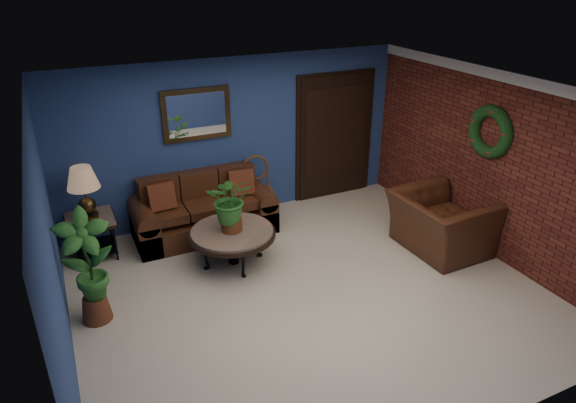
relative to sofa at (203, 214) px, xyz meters
name	(u,v)px	position (x,y,z in m)	size (l,w,h in m)	color
floor	(309,291)	(0.72, -2.08, -0.30)	(5.50, 5.50, 0.00)	beige
wall_back	(236,139)	(0.72, 0.42, 0.95)	(5.50, 0.04, 2.50)	navy
wall_left	(51,254)	(-2.03, -2.08, 0.95)	(0.04, 5.00, 2.50)	navy
wall_right_brick	(490,164)	(3.47, -2.08, 0.95)	(0.04, 5.00, 2.50)	maroon
ceiling	(313,93)	(0.72, -2.08, 2.20)	(5.50, 5.00, 0.02)	white
crown_molding	(504,77)	(3.44, -2.08, 2.13)	(0.03, 5.00, 0.14)	white
wall_mirror	(197,114)	(0.12, 0.38, 1.42)	(1.02, 0.06, 0.77)	#443117
closet_door	(335,137)	(2.47, 0.39, 0.75)	(1.44, 0.06, 2.18)	black
wreath	(490,132)	(3.41, -2.03, 1.40)	(0.72, 0.72, 0.16)	black
sofa	(203,214)	(0.00, 0.00, 0.00)	(2.06, 0.89, 0.93)	#462114
coffee_table	(232,234)	(0.11, -1.03, 0.14)	(1.17, 1.17, 0.50)	#57514C
end_table	(91,226)	(-1.58, -0.03, 0.15)	(0.65, 0.65, 0.59)	#57514C
table_lamp	(84,186)	(-1.58, -0.03, 0.75)	(0.42, 0.42, 0.71)	#443117
side_chair	(258,185)	(0.92, 0.05, 0.28)	(0.51, 0.51, 1.04)	brown
armchair	(440,223)	(2.87, -1.92, 0.10)	(1.25, 1.09, 0.81)	#462114
coffee_plant	(230,201)	(0.11, -1.03, 0.63)	(0.73, 0.69, 0.79)	#613018
floor_plant	(425,206)	(3.07, -1.36, 0.08)	(0.39, 0.34, 0.76)	#613018
tall_plant	(88,265)	(-1.73, -1.52, 0.43)	(0.60, 0.41, 1.37)	brown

